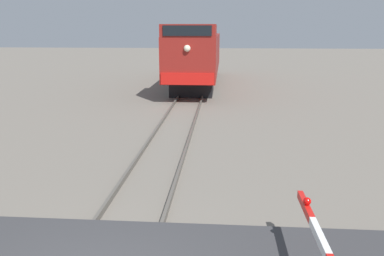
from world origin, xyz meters
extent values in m
cube|color=black|center=(0.00, 20.26, 0.53)|extent=(2.57, 3.20, 1.05)
cube|color=black|center=(0.00, 29.07, 0.53)|extent=(2.57, 3.20, 1.05)
cube|color=maroon|center=(0.00, 24.66, 2.31)|extent=(3.02, 16.02, 2.52)
cube|color=maroon|center=(0.00, 18.20, 3.91)|extent=(2.96, 3.09, 0.67)
cube|color=black|center=(0.00, 16.62, 3.91)|extent=(2.57, 0.06, 0.54)
cube|color=red|center=(0.00, 16.61, 1.40)|extent=(2.87, 0.08, 0.64)
sphere|color=#F2EACC|center=(0.00, 16.60, 3.00)|extent=(0.36, 0.36, 0.36)
cube|color=white|center=(3.44, 0.80, 0.96)|extent=(0.10, 1.11, 0.14)
cube|color=red|center=(3.44, 1.91, 0.96)|extent=(0.10, 1.11, 0.14)
sphere|color=red|center=(3.44, 1.82, 1.10)|extent=(0.14, 0.14, 0.14)
camera|label=1|loc=(1.94, -4.85, 4.04)|focal=37.71mm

